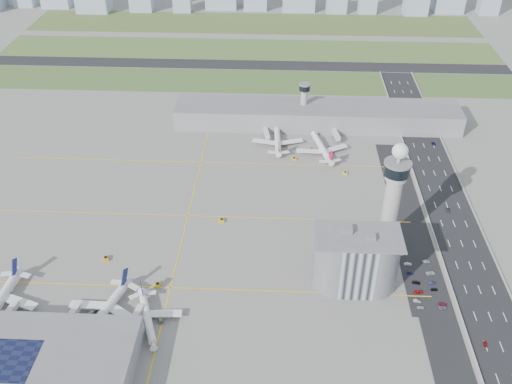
{
  "coord_description": "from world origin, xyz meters",
  "views": [
    {
      "loc": [
        13.0,
        -235.55,
        202.81
      ],
      "look_at": [
        0.0,
        35.0,
        15.0
      ],
      "focal_mm": 40.0,
      "sensor_mm": 36.0,
      "label": 1
    }
  ],
  "objects_px": {
    "jet_bridge_near_1": "(65,328)",
    "car_hw_2": "(434,144)",
    "airplane_near_c": "(147,316)",
    "car_lot_9": "(432,283)",
    "admin_building": "(356,260)",
    "airplane_near_b": "(103,308)",
    "car_lot_5": "(408,264)",
    "airplane_far_a": "(278,136)",
    "jet_bridge_far_0": "(265,130)",
    "tug_1": "(123,285)",
    "car_hw_1": "(448,210)",
    "car_lot_7": "(443,304)",
    "car_lot_0": "(420,307)",
    "car_hw_4": "(402,108)",
    "car_lot_4": "(410,273)",
    "jet_bridge_far_1": "(334,132)",
    "tug_4": "(294,159)",
    "secondary_tower": "(304,100)",
    "car_hw_0": "(485,344)",
    "airplane_far_b": "(322,144)",
    "car_lot_2": "(418,292)",
    "car_lot_8": "(434,289)",
    "car_lot_11": "(426,261)",
    "tug_5": "(345,173)",
    "car_lot_3": "(416,283)",
    "car_lot_6": "(443,308)",
    "tug_3": "(222,220)",
    "jet_bridge_near_2": "(130,330)",
    "tug_0": "(106,258)",
    "car_lot_10": "(431,273)",
    "tug_2": "(158,284)",
    "control_tower": "(393,194)"
  },
  "relations": [
    {
      "from": "airplane_near_c",
      "to": "jet_bridge_near_1",
      "type": "xyz_separation_m",
      "value": [
        -36.76,
        -6.92,
        -2.59
      ]
    },
    {
      "from": "airplane_far_b",
      "to": "airplane_near_c",
      "type": "bearing_deg",
      "value": 136.85
    },
    {
      "from": "car_lot_0",
      "to": "car_lot_7",
      "type": "xyz_separation_m",
      "value": [
        11.21,
        2.73,
        -0.02
      ]
    },
    {
      "from": "car_lot_5",
      "to": "car_hw_4",
      "type": "distance_m",
      "value": 186.59
    },
    {
      "from": "control_tower",
      "to": "airplane_far_b",
      "type": "bearing_deg",
      "value": 106.66
    },
    {
      "from": "admin_building",
      "to": "airplane_near_b",
      "type": "distance_m",
      "value": 123.26
    },
    {
      "from": "airplane_far_b",
      "to": "car_hw_1",
      "type": "bearing_deg",
      "value": -146.72
    },
    {
      "from": "secondary_tower",
      "to": "car_lot_7",
      "type": "relative_size",
      "value": 8.32
    },
    {
      "from": "airplane_near_b",
      "to": "admin_building",
      "type": "bearing_deg",
      "value": 120.59
    },
    {
      "from": "admin_building",
      "to": "tug_3",
      "type": "relative_size",
      "value": 12.0
    },
    {
      "from": "jet_bridge_far_1",
      "to": "car_hw_1",
      "type": "distance_m",
      "value": 109.17
    },
    {
      "from": "jet_bridge_far_0",
      "to": "car_hw_2",
      "type": "distance_m",
      "value": 120.7
    },
    {
      "from": "airplane_far_a",
      "to": "airplane_far_b",
      "type": "distance_m",
      "value": 32.35
    },
    {
      "from": "secondary_tower",
      "to": "jet_bridge_near_2",
      "type": "height_order",
      "value": "secondary_tower"
    },
    {
      "from": "tug_2",
      "to": "car_hw_4",
      "type": "height_order",
      "value": "tug_2"
    },
    {
      "from": "car_lot_10",
      "to": "car_lot_8",
      "type": "bearing_deg",
      "value": 167.94
    },
    {
      "from": "airplane_far_b",
      "to": "car_hw_2",
      "type": "height_order",
      "value": "airplane_far_b"
    },
    {
      "from": "airplane_far_b",
      "to": "jet_bridge_far_1",
      "type": "relative_size",
      "value": 3.12
    },
    {
      "from": "airplane_far_b",
      "to": "car_hw_0",
      "type": "height_order",
      "value": "airplane_far_b"
    },
    {
      "from": "airplane_near_c",
      "to": "jet_bridge_far_0",
      "type": "height_order",
      "value": "airplane_near_c"
    },
    {
      "from": "car_hw_1",
      "to": "car_lot_8",
      "type": "bearing_deg",
      "value": -106.69
    },
    {
      "from": "car_lot_4",
      "to": "car_lot_5",
      "type": "distance_m",
      "value": 6.7
    },
    {
      "from": "airplane_near_b",
      "to": "jet_bridge_far_1",
      "type": "xyz_separation_m",
      "value": [
        119.47,
        182.99,
        -3.46
      ]
    },
    {
      "from": "car_lot_6",
      "to": "car_lot_2",
      "type": "bearing_deg",
      "value": 35.49
    },
    {
      "from": "car_lot_2",
      "to": "car_hw_1",
      "type": "height_order",
      "value": "car_hw_1"
    },
    {
      "from": "jet_bridge_far_0",
      "to": "car_hw_4",
      "type": "bearing_deg",
      "value": 103.17
    },
    {
      "from": "admin_building",
      "to": "airplane_far_a",
      "type": "xyz_separation_m",
      "value": [
        -40.64,
        139.53,
        -9.31
      ]
    },
    {
      "from": "jet_bridge_near_1",
      "to": "car_hw_2",
      "type": "xyz_separation_m",
      "value": [
        205.26,
        182.93,
        -2.23
      ]
    },
    {
      "from": "airplane_near_c",
      "to": "car_lot_9",
      "type": "bearing_deg",
      "value": 83.18
    },
    {
      "from": "airplane_near_b",
      "to": "car_lot_8",
      "type": "xyz_separation_m",
      "value": [
        159.6,
        25.6,
        -5.72
      ]
    },
    {
      "from": "tug_4",
      "to": "car_lot_9",
      "type": "bearing_deg",
      "value": -164.7
    },
    {
      "from": "jet_bridge_near_1",
      "to": "tug_4",
      "type": "xyz_separation_m",
      "value": [
        105.95,
        157.28,
        -1.94
      ]
    },
    {
      "from": "secondary_tower",
      "to": "tug_0",
      "type": "xyz_separation_m",
      "value": [
        -107.93,
        -160.64,
        -17.73
      ]
    },
    {
      "from": "car_lot_5",
      "to": "car_hw_2",
      "type": "xyz_separation_m",
      "value": [
        40.06,
        128.98,
        -0.04
      ]
    },
    {
      "from": "airplane_far_a",
      "to": "car_lot_7",
      "type": "xyz_separation_m",
      "value": [
        82.81,
        -152.86,
        -5.44
      ]
    },
    {
      "from": "car_lot_11",
      "to": "car_hw_2",
      "type": "relative_size",
      "value": 0.97
    },
    {
      "from": "tug_1",
      "to": "car_hw_1",
      "type": "bearing_deg",
      "value": 57.35
    },
    {
      "from": "car_lot_0",
      "to": "car_hw_4",
      "type": "xyz_separation_m",
      "value": [
        25.71,
        215.69,
        0.05
      ]
    },
    {
      "from": "admin_building",
      "to": "car_hw_2",
      "type": "height_order",
      "value": "admin_building"
    },
    {
      "from": "tug_1",
      "to": "tug_5",
      "type": "height_order",
      "value": "tug_1"
    },
    {
      "from": "jet_bridge_near_1",
      "to": "car_hw_0",
      "type": "distance_m",
      "value": 190.85
    },
    {
      "from": "airplane_far_b",
      "to": "car_hw_1",
      "type": "relative_size",
      "value": 11.23
    },
    {
      "from": "airplane_far_a",
      "to": "jet_bridge_far_0",
      "type": "height_order",
      "value": "airplane_far_a"
    },
    {
      "from": "car_lot_5",
      "to": "car_hw_2",
      "type": "bearing_deg",
      "value": -21.23
    },
    {
      "from": "car_lot_4",
      "to": "tug_5",
      "type": "bearing_deg",
      "value": 20.96
    },
    {
      "from": "admin_building",
      "to": "car_hw_0",
      "type": "bearing_deg",
      "value": -33.78
    },
    {
      "from": "car_lot_3",
      "to": "car_lot_11",
      "type": "bearing_deg",
      "value": -18.77
    },
    {
      "from": "car_lot_4",
      "to": "car_lot_9",
      "type": "relative_size",
      "value": 0.99
    },
    {
      "from": "car_hw_1",
      "to": "car_hw_4",
      "type": "xyz_separation_m",
      "value": [
        -5.56,
        135.33,
        -0.02
      ]
    },
    {
      "from": "car_lot_2",
      "to": "airplane_near_c",
      "type": "bearing_deg",
      "value": 93.35
    }
  ]
}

